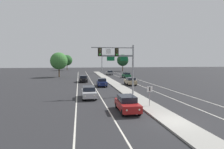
{
  "coord_description": "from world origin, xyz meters",
  "views": [
    {
      "loc": [
        -7.64,
        -14.57,
        5.09
      ],
      "look_at": [
        -3.2,
        11.56,
        3.2
      ],
      "focal_mm": 31.19,
      "sensor_mm": 36.0,
      "label": 1
    }
  ],
  "objects_px": {
    "car_oncoming_red": "(127,103)",
    "car_receding_green": "(126,75)",
    "tree_far_left_b": "(67,60)",
    "car_oncoming_navy": "(102,82)",
    "tree_far_left_a": "(59,61)",
    "median_sign_post": "(150,93)",
    "highway_sign_gantry": "(117,58)",
    "car_oncoming_silver": "(89,92)",
    "car_receding_tan": "(130,81)",
    "car_oncoming_black": "(83,79)",
    "car_receding_grey": "(109,73)",
    "overhead_signal_mast": "(120,59)",
    "tree_far_right_a": "(123,60)"
  },
  "relations": [
    {
      "from": "overhead_signal_mast",
      "to": "tree_far_left_a",
      "type": "xyz_separation_m",
      "value": [
        -11.93,
        34.47,
        -0.3
      ]
    },
    {
      "from": "overhead_signal_mast",
      "to": "median_sign_post",
      "type": "distance_m",
      "value": 8.46
    },
    {
      "from": "car_receding_green",
      "to": "tree_far_left_b",
      "type": "distance_m",
      "value": 53.54
    },
    {
      "from": "car_oncoming_silver",
      "to": "highway_sign_gantry",
      "type": "bearing_deg",
      "value": 74.75
    },
    {
      "from": "car_receding_green",
      "to": "tree_far_right_a",
      "type": "xyz_separation_m",
      "value": [
        6.91,
        35.42,
        4.45
      ]
    },
    {
      "from": "highway_sign_gantry",
      "to": "tree_far_right_a",
      "type": "distance_m",
      "value": 12.86
    },
    {
      "from": "car_receding_green",
      "to": "median_sign_post",
      "type": "bearing_deg",
      "value": -99.95
    },
    {
      "from": "tree_far_left_a",
      "to": "tree_far_left_b",
      "type": "relative_size",
      "value": 0.94
    },
    {
      "from": "car_receding_tan",
      "to": "tree_far_left_b",
      "type": "bearing_deg",
      "value": 104.28
    },
    {
      "from": "car_oncoming_red",
      "to": "car_receding_green",
      "type": "bearing_deg",
      "value": 76.21
    },
    {
      "from": "car_oncoming_navy",
      "to": "highway_sign_gantry",
      "type": "xyz_separation_m",
      "value": [
        11.41,
        41.49,
        5.34
      ]
    },
    {
      "from": "tree_far_left_a",
      "to": "car_oncoming_navy",
      "type": "bearing_deg",
      "value": -66.02
    },
    {
      "from": "median_sign_post",
      "to": "highway_sign_gantry",
      "type": "relative_size",
      "value": 0.17
    },
    {
      "from": "tree_far_left_b",
      "to": "car_receding_tan",
      "type": "bearing_deg",
      "value": -75.72
    },
    {
      "from": "car_oncoming_silver",
      "to": "tree_far_left_b",
      "type": "bearing_deg",
      "value": 95.42
    },
    {
      "from": "tree_far_right_a",
      "to": "car_oncoming_black",
      "type": "bearing_deg",
      "value": -113.78
    },
    {
      "from": "tree_far_left_a",
      "to": "median_sign_post",
      "type": "bearing_deg",
      "value": -71.94
    },
    {
      "from": "car_oncoming_red",
      "to": "tree_far_right_a",
      "type": "bearing_deg",
      "value": 77.54
    },
    {
      "from": "highway_sign_gantry",
      "to": "tree_far_right_a",
      "type": "bearing_deg",
      "value": 67.21
    },
    {
      "from": "median_sign_post",
      "to": "car_oncoming_silver",
      "type": "height_order",
      "value": "median_sign_post"
    },
    {
      "from": "car_oncoming_silver",
      "to": "tree_far_right_a",
      "type": "relative_size",
      "value": 0.56
    },
    {
      "from": "car_oncoming_navy",
      "to": "car_receding_green",
      "type": "relative_size",
      "value": 1.01
    },
    {
      "from": "highway_sign_gantry",
      "to": "tree_far_left_a",
      "type": "bearing_deg",
      "value": -140.87
    },
    {
      "from": "car_receding_green",
      "to": "tree_far_left_b",
      "type": "bearing_deg",
      "value": 112.19
    },
    {
      "from": "car_oncoming_red",
      "to": "car_receding_green",
      "type": "distance_m",
      "value": 38.6
    },
    {
      "from": "car_oncoming_black",
      "to": "tree_far_left_b",
      "type": "xyz_separation_m",
      "value": [
        -7.22,
        59.01,
        4.46
      ]
    },
    {
      "from": "car_receding_grey",
      "to": "car_oncoming_red",
      "type": "bearing_deg",
      "value": -96.87
    },
    {
      "from": "median_sign_post",
      "to": "overhead_signal_mast",
      "type": "bearing_deg",
      "value": 103.09
    },
    {
      "from": "overhead_signal_mast",
      "to": "car_receding_grey",
      "type": "bearing_deg",
      "value": 83.25
    },
    {
      "from": "car_oncoming_red",
      "to": "car_oncoming_navy",
      "type": "xyz_separation_m",
      "value": [
        -0.28,
        19.58,
        0.0
      ]
    },
    {
      "from": "car_oncoming_red",
      "to": "car_oncoming_navy",
      "type": "distance_m",
      "value": 19.58
    },
    {
      "from": "car_oncoming_silver",
      "to": "highway_sign_gantry",
      "type": "xyz_separation_m",
      "value": [
        14.57,
        53.43,
        5.34
      ]
    },
    {
      "from": "car_oncoming_red",
      "to": "tree_far_left_b",
      "type": "distance_m",
      "value": 87.69
    },
    {
      "from": "car_oncoming_red",
      "to": "car_receding_grey",
      "type": "relative_size",
      "value": 1.0
    },
    {
      "from": "car_oncoming_navy",
      "to": "highway_sign_gantry",
      "type": "bearing_deg",
      "value": 74.62
    },
    {
      "from": "car_oncoming_silver",
      "to": "car_receding_green",
      "type": "relative_size",
      "value": 1.0
    },
    {
      "from": "car_oncoming_black",
      "to": "car_receding_grey",
      "type": "xyz_separation_m",
      "value": [
        9.74,
        22.03,
        0.0
      ]
    },
    {
      "from": "car_oncoming_black",
      "to": "highway_sign_gantry",
      "type": "bearing_deg",
      "value": 65.88
    },
    {
      "from": "car_oncoming_silver",
      "to": "car_receding_grey",
      "type": "height_order",
      "value": "same"
    },
    {
      "from": "car_receding_green",
      "to": "car_oncoming_navy",
      "type": "bearing_deg",
      "value": -117.89
    },
    {
      "from": "median_sign_post",
      "to": "car_oncoming_black",
      "type": "distance_m",
      "value": 27.34
    },
    {
      "from": "car_receding_tan",
      "to": "car_receding_green",
      "type": "relative_size",
      "value": 1.0
    },
    {
      "from": "car_oncoming_silver",
      "to": "car_oncoming_black",
      "type": "xyz_separation_m",
      "value": [
        -0.3,
        20.23,
        0.0
      ]
    },
    {
      "from": "tree_far_left_b",
      "to": "highway_sign_gantry",
      "type": "bearing_deg",
      "value": -49.45
    },
    {
      "from": "tree_far_right_a",
      "to": "tree_far_left_a",
      "type": "relative_size",
      "value": 1.06
    },
    {
      "from": "car_receding_grey",
      "to": "highway_sign_gantry",
      "type": "xyz_separation_m",
      "value": [
        5.13,
        11.17,
        5.34
      ]
    },
    {
      "from": "car_oncoming_silver",
      "to": "car_receding_tan",
      "type": "relative_size",
      "value": 1.0
    },
    {
      "from": "tree_far_right_a",
      "to": "tree_far_left_a",
      "type": "bearing_deg",
      "value": -132.2
    },
    {
      "from": "tree_far_right_a",
      "to": "tree_far_left_a",
      "type": "xyz_separation_m",
      "value": [
        -26.9,
        -29.67,
        -0.28
      ]
    },
    {
      "from": "car_oncoming_silver",
      "to": "car_receding_grey",
      "type": "xyz_separation_m",
      "value": [
        9.44,
        42.27,
        0.0
      ]
    }
  ]
}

